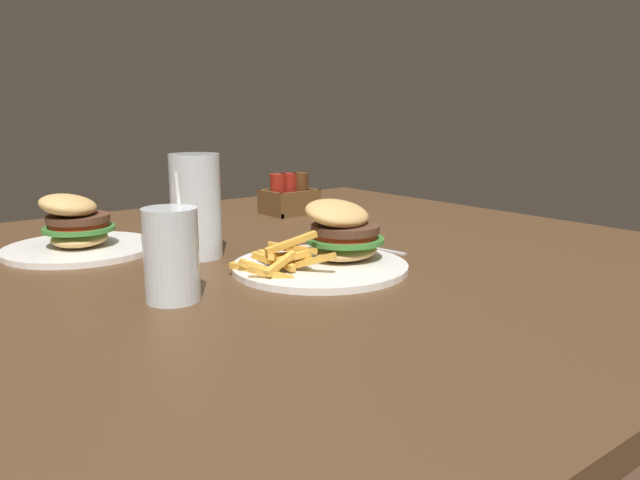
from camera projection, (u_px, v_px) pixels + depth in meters
The scene contains 7 objects.
dining_table at pixel (221, 334), 0.96m from camera, with size 1.58×1.24×0.72m.
meal_plate_near at pixel (331, 246), 0.94m from camera, with size 0.26×0.26×0.11m.
beer_glass at pixel (196, 209), 1.00m from camera, with size 0.08×0.08×0.17m.
juice_glass at pixel (172, 258), 0.78m from camera, with size 0.07×0.07×0.16m.
spoon at pixel (339, 239), 1.12m from camera, with size 0.05×0.18×0.02m.
meal_plate_far at pixel (77, 232), 1.05m from camera, with size 0.25×0.25×0.10m.
condiment_caddy at pixel (289, 198), 1.42m from camera, with size 0.11×0.09×0.09m.
Camera 1 is at (-0.45, -0.81, 0.96)m, focal length 35.00 mm.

